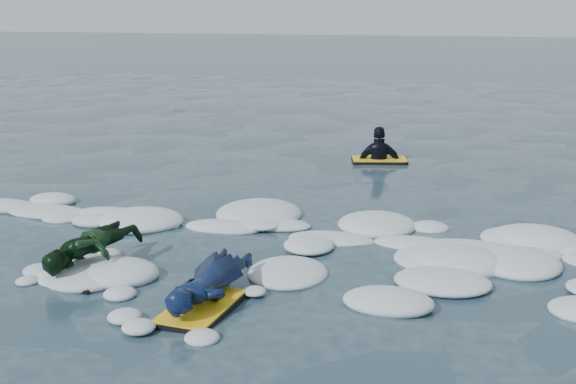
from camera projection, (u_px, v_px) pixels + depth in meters
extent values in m
plane|color=#172A38|center=(170.00, 268.00, 8.18)|extent=(120.00, 120.00, 0.00)
cube|color=black|center=(201.00, 309.00, 7.00)|extent=(0.68, 1.08, 0.05)
cube|color=yellow|center=(201.00, 306.00, 6.99)|extent=(0.65, 1.06, 0.02)
imported|color=#0B1C51|center=(209.00, 281.00, 7.19)|extent=(0.69, 1.57, 0.37)
cube|color=black|center=(85.00, 277.00, 7.83)|extent=(0.51, 0.86, 0.04)
cube|color=yellow|center=(85.00, 274.00, 7.82)|extent=(0.49, 0.84, 0.01)
cube|color=blue|center=(85.00, 273.00, 7.82)|extent=(0.20, 0.80, 0.00)
imported|color=#0E3411|center=(93.00, 251.00, 7.96)|extent=(0.97, 1.37, 0.47)
cube|color=black|center=(379.00, 161.00, 13.55)|extent=(1.12, 0.77, 0.05)
cube|color=yellow|center=(379.00, 159.00, 13.54)|extent=(1.09, 0.74, 0.02)
imported|color=black|center=(379.00, 167.00, 13.58)|extent=(0.95, 0.54, 1.53)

